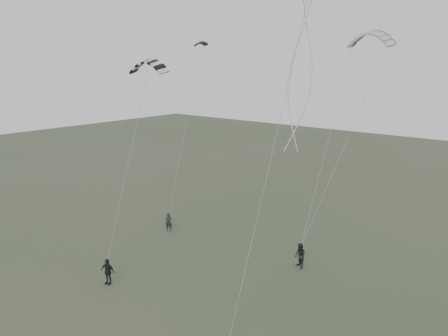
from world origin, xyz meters
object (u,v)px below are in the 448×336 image
Objects in this scene: kite_pale_large at (370,33)px; flyer_left at (169,222)px; flyer_right at (300,256)px; flyer_center at (108,271)px; kite_dark_small at (201,43)px; kite_striped at (148,61)px.

flyer_left is at bearing -140.93° from kite_pale_large.
flyer_right is at bearing -30.58° from flyer_left.
flyer_right reaches higher than flyer_left.
flyer_right is 1.03× the size of flyer_center.
flyer_center is (3.64, -8.82, 0.07)m from flyer_left.
kite_pale_large is at bearing 15.40° from kite_dark_small.
flyer_right is at bearing 32.53° from flyer_center.
flyer_left is 9.54m from flyer_center.
flyer_center is at bearing -69.22° from kite_dark_small.
kite_pale_large is (13.46, 6.87, 15.03)m from flyer_left.
kite_striped is at bearing -67.59° from kite_dark_small.
kite_dark_small is (-0.09, 4.38, 14.68)m from flyer_left.
kite_dark_small reaches higher than flyer_right.
kite_pale_large is at bearing 109.31° from flyer_right.
flyer_left is 0.45× the size of kite_pale_large.
kite_striped reaches higher than flyer_right.
kite_dark_small is 8.63m from kite_striped.
kite_striped is (2.54, -8.10, -1.56)m from kite_dark_small.
flyer_center is at bearing -79.61° from kite_striped.
flyer_left is 12.04m from flyer_right.
flyer_left is 15.32m from kite_dark_small.
flyer_right is 16.81m from kite_striped.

